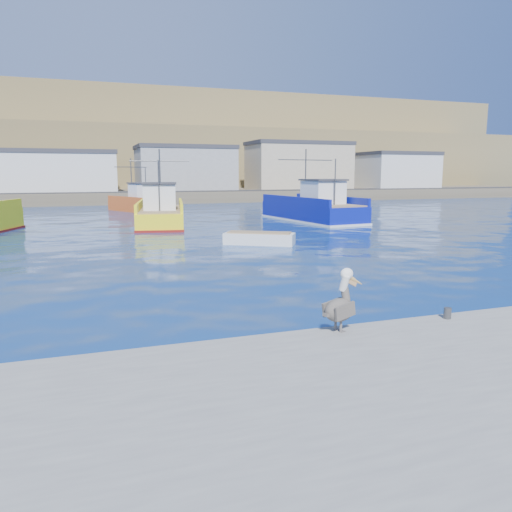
{
  "coord_description": "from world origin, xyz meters",
  "views": [
    {
      "loc": [
        -6.06,
        -13.86,
        4.34
      ],
      "look_at": [
        -0.4,
        2.37,
        1.48
      ],
      "focal_mm": 35.0,
      "sensor_mm": 36.0,
      "label": 1
    }
  ],
  "objects_px": {
    "boat_orange": "(137,202)",
    "pelican": "(341,304)",
    "trawler_blue": "(314,209)",
    "skiff_far": "(321,208)",
    "trawler_yellow_b": "(161,214)",
    "skiff_mid": "(259,239)"
  },
  "relations": [
    {
      "from": "trawler_blue",
      "to": "skiff_far",
      "type": "relative_size",
      "value": 3.0
    },
    {
      "from": "trawler_yellow_b",
      "to": "pelican",
      "type": "relative_size",
      "value": 7.05
    },
    {
      "from": "trawler_yellow_b",
      "to": "skiff_mid",
      "type": "height_order",
      "value": "trawler_yellow_b"
    },
    {
      "from": "boat_orange",
      "to": "pelican",
      "type": "bearing_deg",
      "value": -90.17
    },
    {
      "from": "boat_orange",
      "to": "skiff_far",
      "type": "xyz_separation_m",
      "value": [
        20.34,
        -6.19,
        -0.74
      ]
    },
    {
      "from": "trawler_yellow_b",
      "to": "skiff_far",
      "type": "relative_size",
      "value": 2.61
    },
    {
      "from": "trawler_blue",
      "to": "pelican",
      "type": "xyz_separation_m",
      "value": [
        -14.24,
        -31.06,
        0.08
      ]
    },
    {
      "from": "trawler_yellow_b",
      "to": "skiff_mid",
      "type": "distance_m",
      "value": 13.66
    },
    {
      "from": "trawler_blue",
      "to": "boat_orange",
      "type": "bearing_deg",
      "value": 129.33
    },
    {
      "from": "boat_orange",
      "to": "skiff_mid",
      "type": "distance_m",
      "value": 30.34
    },
    {
      "from": "boat_orange",
      "to": "skiff_far",
      "type": "relative_size",
      "value": 2.01
    },
    {
      "from": "trawler_yellow_b",
      "to": "skiff_far",
      "type": "distance_m",
      "value": 22.92
    },
    {
      "from": "skiff_mid",
      "to": "pelican",
      "type": "distance_m",
      "value": 18.76
    },
    {
      "from": "trawler_blue",
      "to": "skiff_mid",
      "type": "height_order",
      "value": "trawler_blue"
    },
    {
      "from": "boat_orange",
      "to": "trawler_yellow_b",
      "type": "bearing_deg",
      "value": -89.47
    },
    {
      "from": "trawler_blue",
      "to": "pelican",
      "type": "height_order",
      "value": "trawler_blue"
    },
    {
      "from": "trawler_blue",
      "to": "pelican",
      "type": "relative_size",
      "value": 8.09
    },
    {
      "from": "trawler_blue",
      "to": "boat_orange",
      "type": "distance_m",
      "value": 22.24
    },
    {
      "from": "pelican",
      "to": "boat_orange",
      "type": "bearing_deg",
      "value": 89.83
    },
    {
      "from": "trawler_yellow_b",
      "to": "trawler_blue",
      "type": "relative_size",
      "value": 0.87
    },
    {
      "from": "trawler_blue",
      "to": "skiff_mid",
      "type": "bearing_deg",
      "value": -127.53
    },
    {
      "from": "boat_orange",
      "to": "skiff_far",
      "type": "distance_m",
      "value": 21.27
    }
  ]
}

